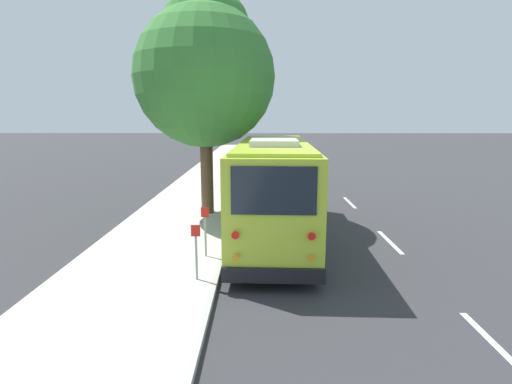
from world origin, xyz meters
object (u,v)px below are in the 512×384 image
parked_sedan_white (261,151)px  sign_post_near (196,251)px  parked_sedan_tan (260,159)px  street_tree (205,67)px  parked_sedan_black (263,171)px  shuttle_bus (274,184)px  sign_post_far (205,231)px

parked_sedan_white → sign_post_near: bearing=178.6°
parked_sedan_tan → street_tree: street_tree is taller
parked_sedan_tan → parked_sedan_white: 7.53m
parked_sedan_black → street_tree: bearing=167.8°
street_tree → sign_post_near: street_tree is taller
shuttle_bus → sign_post_near: size_ratio=6.66×
sign_post_near → sign_post_far: (1.63, -0.00, 0.03)m
parked_sedan_black → sign_post_near: bearing=176.0°
street_tree → parked_sedan_white: bearing=-5.3°
shuttle_bus → parked_sedan_white: shuttle_bus is taller
shuttle_bus → parked_sedan_white: bearing=2.7°
street_tree → sign_post_far: bearing=-173.4°
parked_sedan_white → sign_post_far: 29.14m
parked_sedan_black → parked_sedan_white: (14.56, 0.12, -0.01)m
parked_sedan_black → parked_sedan_white: bearing=2.5°
street_tree → sign_post_near: 8.66m
shuttle_bus → street_tree: street_tree is taller
parked_sedan_white → street_tree: street_tree is taller
parked_sedan_white → sign_post_far: bearing=178.5°
shuttle_bus → sign_post_far: bearing=141.2°
shuttle_bus → parked_sedan_tan: shuttle_bus is taller
parked_sedan_black → parked_sedan_tan: size_ratio=0.98×
parked_sedan_black → sign_post_far: size_ratio=3.11×
parked_sedan_tan → sign_post_far: sign_post_far is taller
sign_post_near → shuttle_bus: bearing=-26.7°
parked_sedan_tan → sign_post_near: (-23.20, 1.49, 0.28)m
parked_sedan_tan → sign_post_near: sign_post_near is taller
parked_sedan_tan → street_tree: bearing=173.0°
parked_sedan_tan → street_tree: size_ratio=0.50×
parked_sedan_white → street_tree: bearing=176.3°
sign_post_near → parked_sedan_black: bearing=-6.0°
parked_sedan_black → street_tree: size_ratio=0.49×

